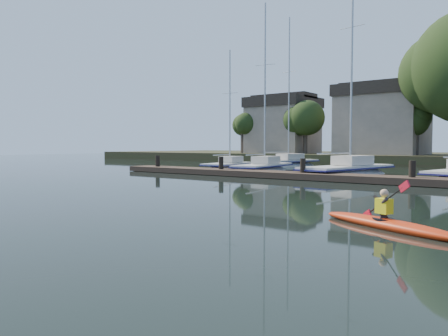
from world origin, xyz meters
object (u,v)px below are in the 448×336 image
Objects in this scene: sailboat_0 at (229,172)px; kayak at (388,222)px; dock at (353,178)px; sailboat_2 at (348,179)px; sailboat_1 at (263,175)px; sailboat_5 at (287,169)px.

kayak is at bearing -51.00° from sailboat_0.
sailboat_2 is (-1.84, 3.90, -0.41)m from dock.
sailboat_0 is 0.80× the size of sailboat_1.
kayak is 21.53m from sailboat_1.
sailboat_1 is at bearing -172.00° from sailboat_2.
sailboat_0 is 0.66× the size of sailboat_2.
sailboat_5 is (-16.57, 24.80, -0.34)m from kayak.
sailboat_2 is at bearing -12.99° from sailboat_0.
sailboat_1 is at bearing 153.75° from dock.
sailboat_0 is 0.72× the size of sailboat_5.
dock is 4.33m from sailboat_2.
dock is (-5.57, 12.40, 0.05)m from kayak.
dock is 2.11× the size of sailboat_2.
kayak is at bearing -47.31° from sailboat_5.
sailboat_0 is at bearing 157.45° from sailboat_1.
sailboat_2 is at bearing 115.20° from dock.
sailboat_2 is at bearing -9.57° from sailboat_1.
sailboat_5 is (-2.72, 8.32, -0.00)m from sailboat_1.
sailboat_2 is 1.09× the size of sailboat_5.
sailboat_5 is (-9.16, 8.50, 0.02)m from sailboat_2.
sailboat_5 reaches higher than sailboat_0.
sailboat_2 reaches higher than dock.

